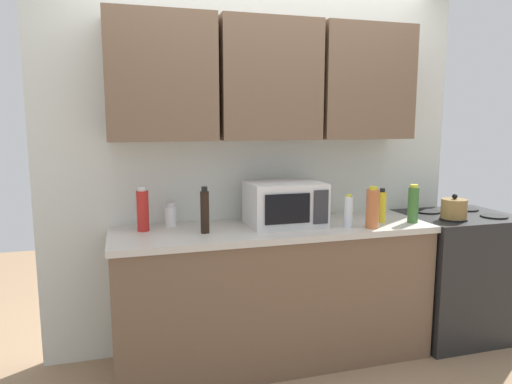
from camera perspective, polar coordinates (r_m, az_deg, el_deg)
wall_back_with_cabinets at (r=3.15m, az=0.87°, el=8.67°), size 2.92×0.38×2.60m
counter_run at (r=3.14m, az=2.12°, el=-12.22°), size 2.05×0.63×0.90m
stove_range at (r=3.79m, az=23.23°, el=-9.23°), size 0.76×0.64×0.91m
kettle at (r=3.45m, az=23.03°, el=-1.87°), size 0.17×0.17×0.17m
microwave at (r=3.03m, az=3.55°, el=-1.40°), size 0.48×0.37×0.28m
bottle_spice_jar at (r=3.02m, az=14.04°, el=-1.94°), size 0.08×0.08×0.27m
bottle_red_sauce at (r=2.94m, az=-13.66°, el=-2.11°), size 0.07×0.07×0.28m
bottle_white_jar at (r=3.05m, az=-10.37°, el=-2.78°), size 0.07×0.07×0.15m
bottle_green_oil at (r=3.26m, az=18.65°, el=-1.43°), size 0.07×0.07×0.26m
bottle_soy_dark at (r=2.81m, az=-6.28°, el=-2.35°), size 0.05×0.05×0.28m
bottle_clear_tall at (r=3.01m, az=11.24°, el=-2.38°), size 0.05×0.05×0.21m
bottle_yellow_mustard at (r=3.21m, az=15.12°, el=-1.71°), size 0.05×0.05×0.23m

